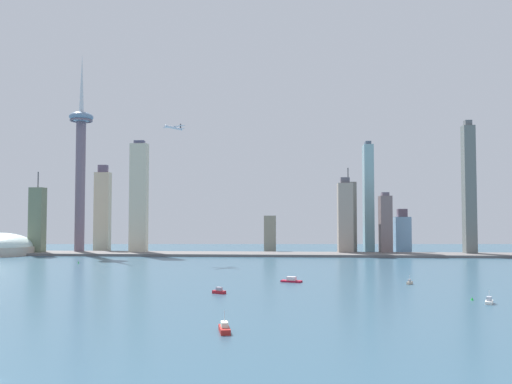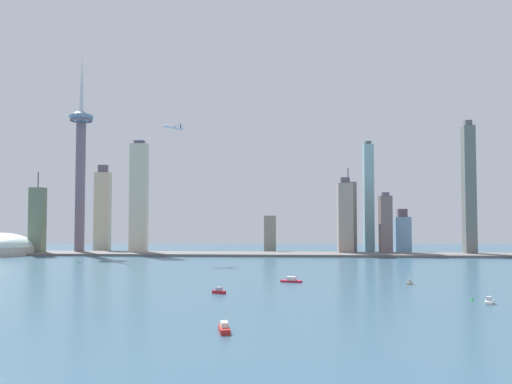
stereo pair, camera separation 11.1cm
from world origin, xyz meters
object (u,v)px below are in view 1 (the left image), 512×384
boat_5 (489,301)px  boat_6 (291,280)px  skyscraper_5 (385,224)px  channel_buoy_2 (472,299)px  skyscraper_3 (345,218)px  skyscraper_1 (37,221)px  boat_4 (224,328)px  skyscraper_2 (402,233)px  skyscraper_7 (469,189)px  boat_3 (410,282)px  skyscraper_4 (270,234)px  skyscraper_8 (368,198)px  skyscraper_0 (139,198)px  boat_1 (219,291)px  skyscraper_6 (103,210)px  channel_buoy_0 (78,262)px  observation_tower (81,156)px  skyscraper_9 (348,217)px  airplane (174,127)px

boat_5 → boat_6: bearing=74.0°
skyscraper_5 → channel_buoy_2: bearing=-92.8°
skyscraper_3 → channel_buoy_2: size_ratio=55.99×
skyscraper_1 → boat_6: 451.03m
boat_4 → boat_5: (146.90, 86.53, -0.20)m
skyscraper_2 → skyscraper_7: 111.46m
boat_6 → boat_3: bearing=-167.0°
skyscraper_4 → boat_3: skyscraper_4 is taller
skyscraper_4 → boat_3: 375.38m
skyscraper_2 → skyscraper_7: (77.36, -53.08, 60.19)m
skyscraper_5 → skyscraper_8: skyscraper_8 is taller
skyscraper_0 → boat_1: bearing=-66.3°
skyscraper_2 → skyscraper_6: skyscraper_6 is taller
skyscraper_0 → channel_buoy_2: 507.06m
skyscraper_0 → boat_3: bearing=-45.9°
skyscraper_0 → channel_buoy_0: bearing=-99.0°
skyscraper_2 → boat_4: bearing=-109.6°
skyscraper_7 → boat_6: skyscraper_7 is taller
skyscraper_7 → skyscraper_0: bearing=-180.0°
skyscraper_1 → skyscraper_3: skyscraper_1 is taller
boat_3 → skyscraper_5: bearing=-148.8°
observation_tower → skyscraper_3: size_ratio=2.68×
boat_3 → boat_4: 212.99m
skyscraper_9 → boat_5: 448.82m
skyscraper_7 → skyscraper_9: 166.24m
skyscraper_3 → skyscraper_7: skyscraper_7 is taller
skyscraper_7 → channel_buoy_0: (-472.43, -150.06, -86.90)m
skyscraper_9 → airplane: airplane is taller
skyscraper_3 → boat_4: size_ratio=7.21×
skyscraper_6 → skyscraper_8: bearing=-1.2°
skyscraper_3 → skyscraper_7: 168.19m
boat_5 → channel_buoy_2: size_ratio=5.84×
skyscraper_1 → channel_buoy_2: (457.43, -368.94, -45.02)m
skyscraper_8 → boat_6: skyscraper_8 is taller
skyscraper_1 → airplane: airplane is taller
skyscraper_9 → boat_3: (6.41, -355.86, -49.28)m
skyscraper_3 → airplane: size_ratio=3.43×
skyscraper_7 → skyscraper_9: skyscraper_7 is taller
skyscraper_5 → airplane: bearing=-159.4°
skyscraper_7 → boat_3: (-148.71, -309.33, -86.82)m
skyscraper_3 → channel_buoy_2: 401.83m
skyscraper_8 → skyscraper_9: size_ratio=1.33×
skyscraper_4 → channel_buoy_2: size_ratio=28.22×
observation_tower → skyscraper_3: (370.93, 7.32, -87.34)m
boat_1 → boat_3: boat_3 is taller
observation_tower → airplane: bearing=-31.1°
skyscraper_2 → skyscraper_4: size_ratio=1.18×
skyscraper_2 → channel_buoy_0: 445.03m
skyscraper_2 → boat_6: 390.56m
skyscraper_0 → channel_buoy_0: 169.69m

